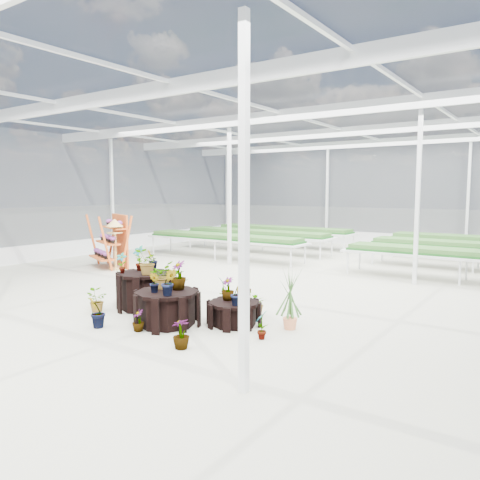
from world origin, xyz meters
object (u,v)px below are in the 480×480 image
Objects in this scene: plinth_mid at (167,308)px; shelf_rack at (109,241)px; plinth_low at (234,313)px; plinth_tall at (145,291)px; bird_table at (115,244)px.

plinth_mid is 0.71× the size of shelf_rack.
plinth_mid reaches higher than plinth_low.
plinth_low is 0.57× the size of shelf_rack.
plinth_tall is at bearing -177.40° from plinth_low.
plinth_low is at bearing -43.98° from bird_table.
shelf_rack is at bearing 156.61° from plinth_low.
plinth_low is at bearing 2.60° from plinth_tall.
bird_table is (-4.34, 2.94, 0.41)m from plinth_tall.
shelf_rack reaches higher than plinth_tall.
plinth_mid is at bearing -145.01° from plinth_low.
plinth_mid is at bearing -7.88° from shelf_rack.
bird_table is at bearing 145.84° from plinth_tall.
bird_table is (0.53, -0.21, -0.05)m from shelf_rack.
shelf_rack is at bearing 148.24° from plinth_mid.
plinth_mid is at bearing -26.57° from plinth_tall.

